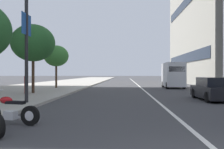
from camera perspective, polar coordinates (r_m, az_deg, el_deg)
sidewalk_right_plaza at (r=35.29m, az=-13.24°, el=-2.38°), size 160.00×10.87×0.15m
lane_centre_stripe at (r=38.98m, az=5.59°, el=-2.24°), size 110.00×0.16×0.01m
motorcycle_by_sign_pole at (r=9.16m, az=-21.34°, el=-7.52°), size 0.73×2.06×1.09m
car_mid_block_traffic at (r=17.41m, az=21.48°, el=-3.03°), size 4.38×1.94×1.41m
delivery_van_ahead at (r=30.88m, az=13.14°, el=-0.04°), size 5.28×2.13×2.88m
street_tree_mid_sidewalk at (r=21.33m, az=-16.83°, el=6.58°), size 3.38×3.38×5.32m
street_tree_far_plaza at (r=28.57m, az=-12.07°, el=3.96°), size 2.63×2.63×4.52m
pedestrian_on_plaza at (r=20.65m, az=-18.24°, el=-1.87°), size 0.47×0.39×1.52m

